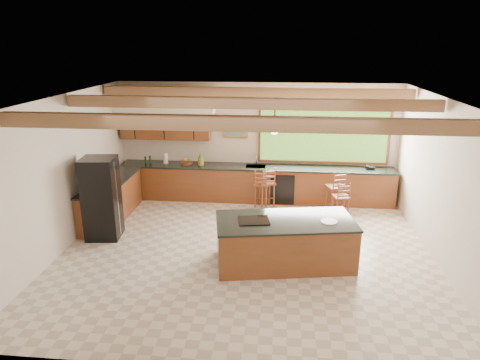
# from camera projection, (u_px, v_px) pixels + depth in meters

# --- Properties ---
(ground) EXTENTS (7.20, 7.20, 0.00)m
(ground) POSITION_uv_depth(u_px,v_px,m) (246.00, 251.00, 8.48)
(ground) COLOR beige
(ground) RESTS_ON ground
(room_shell) EXTENTS (7.27, 6.54, 3.02)m
(room_shell) POSITION_uv_depth(u_px,v_px,m) (241.00, 135.00, 8.43)
(room_shell) COLOR beige
(room_shell) RESTS_ON ground
(counter_run) EXTENTS (7.12, 3.10, 1.27)m
(counter_run) POSITION_uv_depth(u_px,v_px,m) (222.00, 187.00, 10.80)
(counter_run) COLOR brown
(counter_run) RESTS_ON ground
(island) EXTENTS (2.68, 1.60, 0.89)m
(island) POSITION_uv_depth(u_px,v_px,m) (285.00, 242.00, 7.91)
(island) COLOR brown
(island) RESTS_ON ground
(refrigerator) EXTENTS (0.74, 0.72, 1.73)m
(refrigerator) POSITION_uv_depth(u_px,v_px,m) (102.00, 198.00, 8.88)
(refrigerator) COLOR black
(refrigerator) RESTS_ON ground
(bar_stool_a) EXTENTS (0.47, 0.47, 1.06)m
(bar_stool_a) POSITION_uv_depth(u_px,v_px,m) (267.00, 184.00, 10.52)
(bar_stool_a) COLOR brown
(bar_stool_a) RESTS_ON ground
(bar_stool_b) EXTENTS (0.42, 0.42, 0.99)m
(bar_stool_b) POSITION_uv_depth(u_px,v_px,m) (262.00, 185.00, 10.55)
(bar_stool_b) COLOR brown
(bar_stool_b) RESTS_ON ground
(bar_stool_c) EXTENTS (0.50, 0.50, 1.09)m
(bar_stool_c) POSITION_uv_depth(u_px,v_px,m) (336.00, 188.00, 10.19)
(bar_stool_c) COLOR brown
(bar_stool_c) RESTS_ON ground
(bar_stool_d) EXTENTS (0.41, 0.41, 0.94)m
(bar_stool_d) POSITION_uv_depth(u_px,v_px,m) (341.00, 198.00, 9.78)
(bar_stool_d) COLOR brown
(bar_stool_d) RESTS_ON ground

